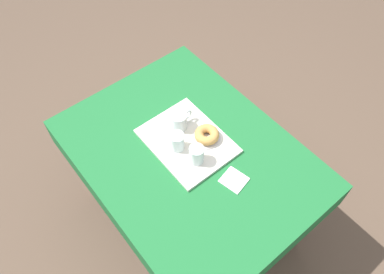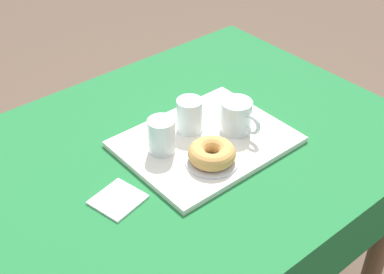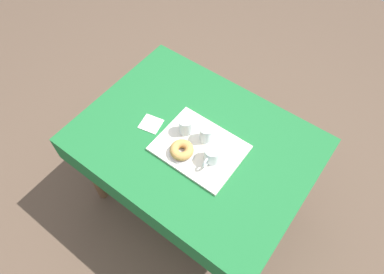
% 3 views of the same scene
% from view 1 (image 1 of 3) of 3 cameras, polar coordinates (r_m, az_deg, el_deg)
% --- Properties ---
extents(ground_plane, '(6.00, 6.00, 0.00)m').
position_cam_1_polar(ground_plane, '(2.39, -0.40, -11.88)').
color(ground_plane, brown).
extents(dining_table, '(1.22, 0.91, 0.72)m').
position_cam_1_polar(dining_table, '(1.83, -0.51, -3.94)').
color(dining_table, '#1E6B33').
rests_on(dining_table, ground).
extents(serving_tray, '(0.43, 0.34, 0.02)m').
position_cam_1_polar(serving_tray, '(1.78, -0.76, -0.61)').
color(serving_tray, silver).
rests_on(serving_tray, dining_table).
extents(tea_mug_left, '(0.08, 0.13, 0.09)m').
position_cam_1_polar(tea_mug_left, '(1.79, -2.04, 2.48)').
color(tea_mug_left, silver).
rests_on(tea_mug_left, serving_tray).
extents(water_glass_near, '(0.07, 0.07, 0.09)m').
position_cam_1_polar(water_glass_near, '(1.68, 0.71, -2.83)').
color(water_glass_near, silver).
rests_on(water_glass_near, serving_tray).
extents(water_glass_far, '(0.07, 0.07, 0.09)m').
position_cam_1_polar(water_glass_far, '(1.72, -2.30, -0.82)').
color(water_glass_far, silver).
rests_on(water_glass_far, serving_tray).
extents(donut_plate_left, '(0.13, 0.13, 0.01)m').
position_cam_1_polar(donut_plate_left, '(1.78, 2.31, -0.13)').
color(donut_plate_left, silver).
rests_on(donut_plate_left, serving_tray).
extents(sugar_donut_left, '(0.12, 0.12, 0.04)m').
position_cam_1_polar(sugar_donut_left, '(1.76, 2.33, 0.35)').
color(sugar_donut_left, tan).
rests_on(sugar_donut_left, donut_plate_left).
extents(paper_napkin, '(0.13, 0.12, 0.01)m').
position_cam_1_polar(paper_napkin, '(1.68, 6.52, -6.63)').
color(paper_napkin, white).
rests_on(paper_napkin, dining_table).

